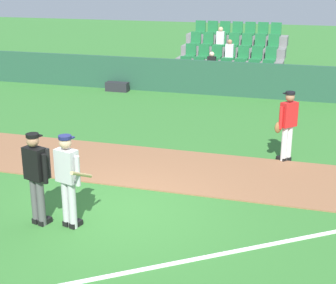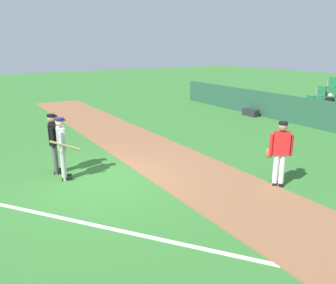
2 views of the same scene
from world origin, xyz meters
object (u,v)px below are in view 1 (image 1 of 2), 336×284
(umpire_home_plate, at_px, (37,174))
(batter_grey_jersey, at_px, (68,178))
(equipment_bag, at_px, (117,87))
(runner_red_jersey, at_px, (287,124))

(umpire_home_plate, bearing_deg, batter_grey_jersey, 4.79)
(batter_grey_jersey, bearing_deg, equipment_bag, 107.69)
(umpire_home_plate, distance_m, equipment_bag, 11.28)
(batter_grey_jersey, height_order, runner_red_jersey, same)
(batter_grey_jersey, xyz_separation_m, runner_red_jersey, (3.50, 4.64, -0.01))
(batter_grey_jersey, height_order, umpire_home_plate, same)
(umpire_home_plate, height_order, runner_red_jersey, same)
(runner_red_jersey, bearing_deg, equipment_bag, 138.36)
(umpire_home_plate, relative_size, equipment_bag, 1.96)
(runner_red_jersey, relative_size, equipment_bag, 1.96)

